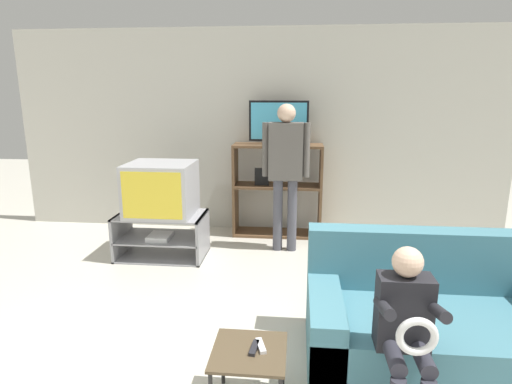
{
  "coord_description": "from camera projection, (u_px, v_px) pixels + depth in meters",
  "views": [
    {
      "loc": [
        0.54,
        -1.86,
        1.83
      ],
      "look_at": [
        0.15,
        2.02,
        0.9
      ],
      "focal_mm": 30.0,
      "sensor_mm": 36.0,
      "label": 1
    }
  ],
  "objects": [
    {
      "name": "wall_back",
      "position": [
        258.0,
        132.0,
        5.55
      ],
      "size": [
        6.4,
        0.06,
        2.6
      ],
      "color": "beige",
      "rests_on": "ground_plane"
    },
    {
      "name": "tv_stand",
      "position": [
        162.0,
        236.0,
        4.79
      ],
      "size": [
        0.97,
        0.57,
        0.49
      ],
      "color": "#939399",
      "rests_on": "ground_plane"
    },
    {
      "name": "television_main",
      "position": [
        161.0,
        189.0,
        4.68
      ],
      "size": [
        0.71,
        0.64,
        0.57
      ],
      "color": "#B2B2B7",
      "rests_on": "tv_stand"
    },
    {
      "name": "media_shelf",
      "position": [
        277.0,
        189.0,
        5.44
      ],
      "size": [
        1.12,
        0.37,
        1.18
      ],
      "color": "brown",
      "rests_on": "ground_plane"
    },
    {
      "name": "television_flat",
      "position": [
        279.0,
        124.0,
        5.24
      ],
      "size": [
        0.73,
        0.2,
        0.53
      ],
      "color": "black",
      "rests_on": "media_shelf"
    },
    {
      "name": "snack_table",
      "position": [
        249.0,
        357.0,
        2.46
      ],
      "size": [
        0.43,
        0.43,
        0.37
      ],
      "color": "brown",
      "rests_on": "ground_plane"
    },
    {
      "name": "remote_control_black",
      "position": [
        254.0,
        348.0,
        2.46
      ],
      "size": [
        0.05,
        0.15,
        0.02
      ],
      "primitive_type": "cube",
      "rotation": [
        0.0,
        0.0,
        -0.1
      ],
      "color": "#232328",
      "rests_on": "snack_table"
    },
    {
      "name": "remote_control_white",
      "position": [
        261.0,
        346.0,
        2.48
      ],
      "size": [
        0.08,
        0.15,
        0.02
      ],
      "primitive_type": "cube",
      "rotation": [
        0.0,
        0.0,
        0.3
      ],
      "color": "silver",
      "rests_on": "snack_table"
    },
    {
      "name": "couch",
      "position": [
        431.0,
        324.0,
        2.91
      ],
      "size": [
        1.67,
        0.95,
        0.85
      ],
      "color": "teal",
      "rests_on": "ground_plane"
    },
    {
      "name": "person_standing_adult",
      "position": [
        286.0,
        163.0,
        4.8
      ],
      "size": [
        0.53,
        0.2,
        1.69
      ],
      "color": "#4C4C56",
      "rests_on": "ground_plane"
    },
    {
      "name": "person_seated_child",
      "position": [
        406.0,
        324.0,
        2.34
      ],
      "size": [
        0.33,
        0.43,
        1.0
      ],
      "color": "#2D2D38",
      "rests_on": "ground_plane"
    }
  ]
}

